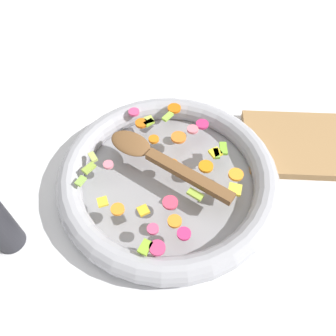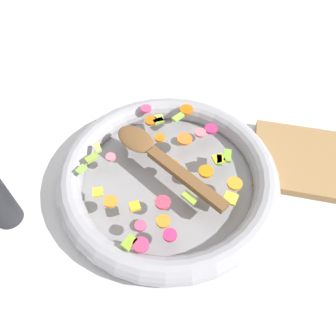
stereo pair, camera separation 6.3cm
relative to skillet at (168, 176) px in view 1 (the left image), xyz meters
The scene contains 5 objects.
ground_plane 0.02m from the skillet, ahead, with size 4.00×4.00×0.00m, color silver.
skillet is the anchor object (origin of this frame).
chopped_vegetables 0.03m from the skillet, 98.72° to the right, with size 0.32×0.36×0.01m.
wooden_spoon 0.05m from the skillet, 32.33° to the right, with size 0.25×0.18×0.01m.
cutting_board 0.33m from the skillet, 160.02° to the right, with size 0.29×0.18×0.02m.
Camera 1 is at (-0.02, 0.38, 0.55)m, focal length 35.00 mm.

